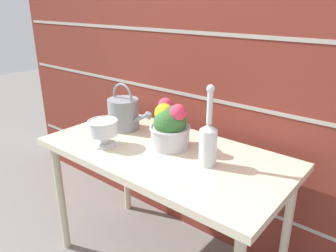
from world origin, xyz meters
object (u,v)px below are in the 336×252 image
Objects in this scene: watering_can at (124,113)px; crystal_pedestal_bowl at (103,129)px; glass_decanter at (208,140)px; flower_planter at (170,126)px.

watering_can is 0.25m from crystal_pedestal_bowl.
watering_can is 0.86× the size of glass_decanter.
watering_can is 2.07× the size of crystal_pedestal_bowl.
glass_decanter is (0.25, -0.04, 0.01)m from flower_planter.
glass_decanter is at bearing 16.55° from crystal_pedestal_bowl.
crystal_pedestal_bowl is 0.55m from glass_decanter.
crystal_pedestal_bowl is (0.09, -0.23, -0.01)m from watering_can.
crystal_pedestal_bowl is 0.34m from flower_planter.
crystal_pedestal_bowl is at bearing -144.27° from flower_planter.
glass_decanter reaches higher than watering_can.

